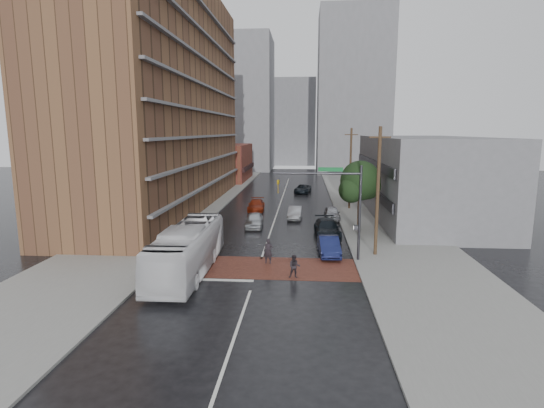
# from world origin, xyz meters

# --- Properties ---
(ground) EXTENTS (160.00, 160.00, 0.00)m
(ground) POSITION_xyz_m (0.00, 0.00, 0.00)
(ground) COLOR black
(ground) RESTS_ON ground
(crosswalk) EXTENTS (14.00, 5.00, 0.02)m
(crosswalk) POSITION_xyz_m (0.00, 0.50, 0.01)
(crosswalk) COLOR brown
(crosswalk) RESTS_ON ground
(sidewalk_west) EXTENTS (9.00, 90.00, 0.15)m
(sidewalk_west) POSITION_xyz_m (-11.50, 25.00, 0.07)
(sidewalk_west) COLOR gray
(sidewalk_west) RESTS_ON ground
(sidewalk_east) EXTENTS (9.00, 90.00, 0.15)m
(sidewalk_east) POSITION_xyz_m (11.50, 25.00, 0.07)
(sidewalk_east) COLOR gray
(sidewalk_east) RESTS_ON ground
(apartment_block) EXTENTS (10.00, 44.00, 28.00)m
(apartment_block) POSITION_xyz_m (-14.00, 24.00, 14.00)
(apartment_block) COLOR brown
(apartment_block) RESTS_ON ground
(storefront_west) EXTENTS (8.00, 16.00, 7.00)m
(storefront_west) POSITION_xyz_m (-12.00, 54.00, 3.50)
(storefront_west) COLOR maroon
(storefront_west) RESTS_ON ground
(building_east) EXTENTS (11.00, 26.00, 9.00)m
(building_east) POSITION_xyz_m (16.50, 20.00, 4.50)
(building_east) COLOR slate
(building_east) RESTS_ON ground
(distant_tower_west) EXTENTS (18.00, 16.00, 32.00)m
(distant_tower_west) POSITION_xyz_m (-14.00, 78.00, 16.00)
(distant_tower_west) COLOR slate
(distant_tower_west) RESTS_ON ground
(distant_tower_east) EXTENTS (16.00, 14.00, 36.00)m
(distant_tower_east) POSITION_xyz_m (14.00, 72.00, 18.00)
(distant_tower_east) COLOR slate
(distant_tower_east) RESTS_ON ground
(distant_tower_center) EXTENTS (12.00, 10.00, 24.00)m
(distant_tower_center) POSITION_xyz_m (0.00, 95.00, 12.00)
(distant_tower_center) COLOR slate
(distant_tower_center) RESTS_ON ground
(street_tree) EXTENTS (4.20, 4.10, 6.90)m
(street_tree) POSITION_xyz_m (8.52, 12.03, 4.73)
(street_tree) COLOR #332319
(street_tree) RESTS_ON ground
(signal_mast) EXTENTS (6.50, 0.30, 7.20)m
(signal_mast) POSITION_xyz_m (5.85, 2.50, 4.73)
(signal_mast) COLOR #2D2D33
(signal_mast) RESTS_ON ground
(utility_pole_near) EXTENTS (1.60, 0.26, 10.00)m
(utility_pole_near) POSITION_xyz_m (8.80, 4.00, 5.14)
(utility_pole_near) COLOR #473321
(utility_pole_near) RESTS_ON ground
(utility_pole_far) EXTENTS (1.60, 0.26, 10.00)m
(utility_pole_far) POSITION_xyz_m (8.80, 24.00, 5.14)
(utility_pole_far) COLOR #473321
(utility_pole_far) RESTS_ON ground
(transit_bus) EXTENTS (2.95, 11.94, 3.32)m
(transit_bus) POSITION_xyz_m (-4.69, -1.00, 1.66)
(transit_bus) COLOR silver
(transit_bus) RESTS_ON ground
(pedestrian_a) EXTENTS (0.74, 0.54, 1.87)m
(pedestrian_a) POSITION_xyz_m (0.62, 1.49, 0.94)
(pedestrian_a) COLOR black
(pedestrian_a) RESTS_ON ground
(pedestrian_b) EXTENTS (0.78, 0.61, 1.58)m
(pedestrian_b) POSITION_xyz_m (2.63, -1.50, 0.79)
(pedestrian_b) COLOR #262025
(pedestrian_b) RESTS_ON ground
(car_travel_a) EXTENTS (1.97, 4.43, 1.48)m
(car_travel_a) POSITION_xyz_m (-1.81, 13.20, 0.74)
(car_travel_a) COLOR #B4B8BD
(car_travel_a) RESTS_ON ground
(car_travel_b) EXTENTS (1.65, 4.23, 1.37)m
(car_travel_b) POSITION_xyz_m (2.21, 17.66, 0.69)
(car_travel_b) COLOR #9B9EA2
(car_travel_b) RESTS_ON ground
(car_travel_c) EXTENTS (2.10, 4.79, 1.37)m
(car_travel_c) POSITION_xyz_m (-2.64, 22.25, 0.68)
(car_travel_c) COLOR maroon
(car_travel_c) RESTS_ON ground
(suv_travel) EXTENTS (2.90, 5.05, 1.32)m
(suv_travel) POSITION_xyz_m (2.94, 37.58, 0.66)
(suv_travel) COLOR black
(suv_travel) RESTS_ON ground
(car_parked_near) EXTENTS (1.75, 4.48, 1.45)m
(car_parked_near) POSITION_xyz_m (5.20, 4.03, 0.73)
(car_parked_near) COLOR #141B48
(car_parked_near) RESTS_ON ground
(car_parked_mid) EXTENTS (2.51, 5.51, 1.56)m
(car_parked_mid) POSITION_xyz_m (5.36, 10.00, 0.78)
(car_parked_mid) COLOR black
(car_parked_mid) RESTS_ON ground
(car_parked_far) EXTENTS (1.70, 4.12, 1.40)m
(car_parked_far) POSITION_xyz_m (6.30, 17.83, 0.70)
(car_parked_far) COLOR #9FA1A7
(car_parked_far) RESTS_ON ground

